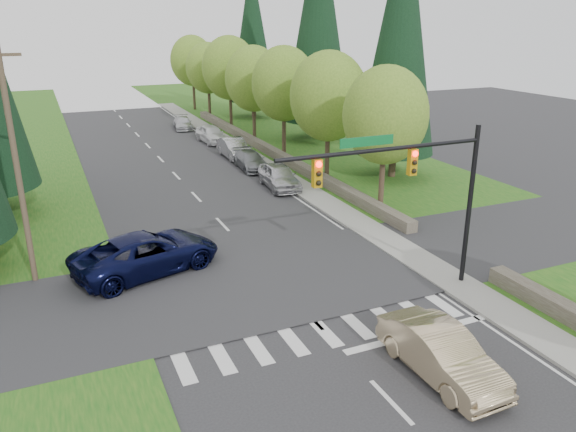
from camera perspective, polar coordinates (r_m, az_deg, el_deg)
ground at (r=18.38m, az=8.62°, el=-16.41°), size 120.00×120.00×0.00m
grass_east at (r=40.23m, az=9.29°, el=3.83°), size 14.00×110.00×0.06m
cross_street at (r=24.50m, az=-1.37°, el=-6.45°), size 120.00×8.00×0.10m
sidewalk_east at (r=39.09m, az=0.13°, el=3.68°), size 1.80×80.00×0.13m
curb_east at (r=38.77m, az=-1.02°, el=3.55°), size 0.20×80.00×0.13m
stone_wall_north at (r=46.81m, az=-1.95°, el=6.69°), size 0.70×40.00×0.70m
traffic_signal at (r=21.90m, az=12.77°, el=3.84°), size 8.70×0.37×6.80m
utility_pole at (r=25.04m, az=-25.86°, el=4.67°), size 1.60×0.24×10.00m
decid_tree_0 at (r=32.10m, az=9.87°, el=10.04°), size 4.80×4.80×8.37m
decid_tree_1 at (r=38.08m, az=4.14°, el=12.03°), size 5.20×5.20×8.80m
decid_tree_2 at (r=44.25m, az=-0.42°, el=13.28°), size 5.00×5.00×8.82m
decid_tree_3 at (r=50.78m, az=-3.54°, el=13.75°), size 5.00×5.00×8.55m
decid_tree_4 at (r=57.37m, az=-5.97°, el=14.74°), size 5.40×5.40×9.18m
decid_tree_5 at (r=64.03m, az=-8.15°, el=14.66°), size 4.80×4.80×8.30m
decid_tree_6 at (r=70.77m, az=-9.71°, el=15.29°), size 5.20×5.20×8.86m
conifer_e_a at (r=39.36m, az=11.38°, el=17.79°), size 5.44×5.44×17.80m
conifer_e_b at (r=51.93m, az=3.12°, el=19.55°), size 6.12×6.12×19.80m
conifer_e_c at (r=64.41m, az=-3.65°, el=18.19°), size 5.10×5.10×16.80m
sedan_champagne at (r=18.71m, az=15.29°, el=-13.28°), size 1.80×4.87×1.59m
suv_navy at (r=25.60m, az=-14.14°, el=-3.67°), size 7.08×4.73×1.80m
parked_car_a at (r=37.25m, az=-0.89°, el=4.07°), size 2.26×4.87×1.61m
parked_car_b at (r=42.20m, az=-3.81°, el=5.65°), size 2.03×4.57×1.30m
parked_car_c at (r=45.78m, az=-5.49°, el=6.86°), size 1.65×4.72×1.55m
parked_car_d at (r=51.83m, az=-7.79°, el=8.26°), size 2.12×4.69×1.56m
parked_car_e at (r=58.81m, az=-10.63°, el=9.27°), size 2.29×4.42×1.23m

